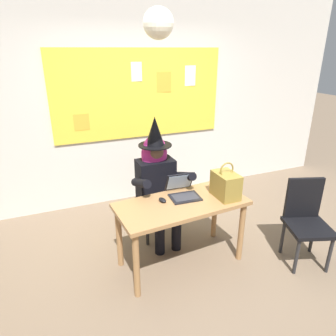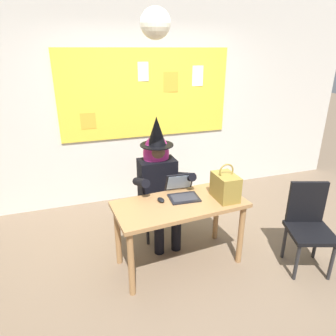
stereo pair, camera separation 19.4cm
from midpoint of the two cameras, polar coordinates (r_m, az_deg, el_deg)
name	(u,v)px [view 1 (the left image)]	position (r m, az deg, el deg)	size (l,w,h in m)	color
ground_plane	(192,260)	(3.43, 2.88, -17.00)	(24.00, 24.00, 0.00)	#75604C
wall_back_bulletin	(139,101)	(4.37, -6.71, 12.35)	(6.57, 1.90, 2.87)	silver
desk_main	(182,211)	(3.06, 0.74, -8.23)	(1.34, 0.70, 0.72)	#A37547
chair_at_desk	(154,195)	(3.65, -4.12, -5.07)	(0.43, 0.43, 0.90)	black
person_costumed	(157,176)	(3.42, -3.64, -1.58)	(0.59, 0.65, 1.46)	black
laptop	(183,191)	(3.12, 1.05, -4.38)	(0.32, 0.36, 0.22)	black
computer_mouse	(162,200)	(3.02, -2.90, -6.09)	(0.06, 0.10, 0.03)	black
handbag	(226,185)	(3.10, 9.07, -3.18)	(0.20, 0.30, 0.38)	olive
chair_extra_corner	(306,217)	(3.46, 23.11, -8.54)	(0.53, 0.53, 0.90)	black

